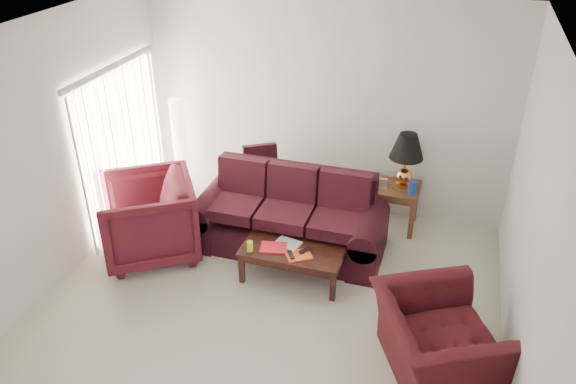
{
  "coord_description": "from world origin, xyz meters",
  "views": [
    {
      "loc": [
        1.67,
        -4.48,
        4.21
      ],
      "look_at": [
        0.0,
        0.85,
        1.05
      ],
      "focal_mm": 35.0,
      "sensor_mm": 36.0,
      "label": 1
    }
  ],
  "objects_px": {
    "sofa": "(287,214)",
    "end_table": "(396,207)",
    "coffee_table": "(293,264)",
    "armchair_left": "(148,218)",
    "floor_lamp": "(181,148)",
    "armchair_right": "(438,341)"
  },
  "relations": [
    {
      "from": "floor_lamp",
      "to": "armchair_right",
      "type": "height_order",
      "value": "floor_lamp"
    },
    {
      "from": "armchair_left",
      "to": "armchair_right",
      "type": "xyz_separation_m",
      "value": [
        3.58,
        -0.95,
        -0.12
      ]
    },
    {
      "from": "floor_lamp",
      "to": "armchair_left",
      "type": "xyz_separation_m",
      "value": [
        0.28,
        -1.48,
        -0.25
      ]
    },
    {
      "from": "sofa",
      "to": "armchair_left",
      "type": "bearing_deg",
      "value": -157.69
    },
    {
      "from": "sofa",
      "to": "end_table",
      "type": "distance_m",
      "value": 1.57
    },
    {
      "from": "end_table",
      "to": "armchair_right",
      "type": "bearing_deg",
      "value": -73.86
    },
    {
      "from": "end_table",
      "to": "floor_lamp",
      "type": "distance_m",
      "value": 3.17
    },
    {
      "from": "armchair_left",
      "to": "armchair_right",
      "type": "height_order",
      "value": "armchair_left"
    },
    {
      "from": "sofa",
      "to": "coffee_table",
      "type": "height_order",
      "value": "sofa"
    },
    {
      "from": "sofa",
      "to": "coffee_table",
      "type": "distance_m",
      "value": 0.7
    },
    {
      "from": "sofa",
      "to": "armchair_right",
      "type": "bearing_deg",
      "value": -37.49
    },
    {
      "from": "coffee_table",
      "to": "armchair_right",
      "type": "bearing_deg",
      "value": -31.0
    },
    {
      "from": "end_table",
      "to": "coffee_table",
      "type": "xyz_separation_m",
      "value": [
        -1.01,
        -1.51,
        -0.1
      ]
    },
    {
      "from": "sofa",
      "to": "end_table",
      "type": "relative_size",
      "value": 3.94
    },
    {
      "from": "coffee_table",
      "to": "armchair_left",
      "type": "bearing_deg",
      "value": 179.83
    },
    {
      "from": "sofa",
      "to": "coffee_table",
      "type": "relative_size",
      "value": 2.04
    },
    {
      "from": "armchair_right",
      "to": "sofa",
      "type": "bearing_deg",
      "value": 24.54
    },
    {
      "from": "armchair_left",
      "to": "floor_lamp",
      "type": "bearing_deg",
      "value": 157.27
    },
    {
      "from": "floor_lamp",
      "to": "coffee_table",
      "type": "xyz_separation_m",
      "value": [
        2.14,
        -1.44,
        -0.56
      ]
    },
    {
      "from": "end_table",
      "to": "coffee_table",
      "type": "relative_size",
      "value": 0.52
    },
    {
      "from": "armchair_left",
      "to": "sofa",
      "type": "bearing_deg",
      "value": 77.89
    },
    {
      "from": "floor_lamp",
      "to": "armchair_left",
      "type": "relative_size",
      "value": 1.35
    }
  ]
}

